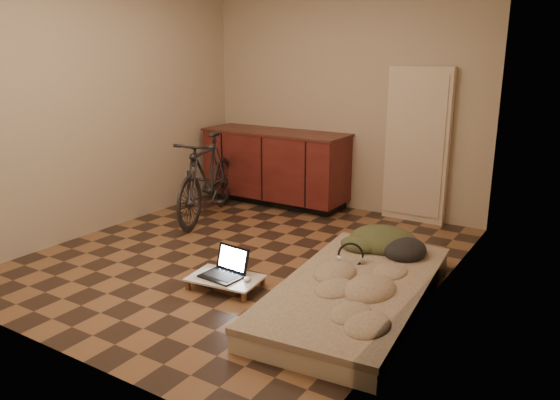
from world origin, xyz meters
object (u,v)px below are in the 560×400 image
Objects in this scene: lap_desk at (225,278)px; laptop at (225,270)px; futon at (355,293)px; bicycle at (207,173)px.

lap_desk is 1.79× the size of laptop.
lap_desk is at bearing -51.35° from laptop.
laptop is at bearing 116.77° from lap_desk.
futon is at bearing 19.96° from laptop.
laptop is (-0.02, 0.03, 0.06)m from lap_desk.
bicycle is 2.66× the size of lap_desk.
lap_desk is at bearing -168.39° from futon.
bicycle is 0.75× the size of futon.
laptop is at bearing -170.33° from futon.
futon is (2.35, -1.09, -0.44)m from bicycle.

